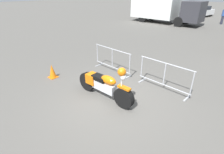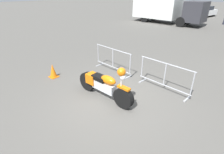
{
  "view_description": "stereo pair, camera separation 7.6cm",
  "coord_description": "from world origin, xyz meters",
  "px_view_note": "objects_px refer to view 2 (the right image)",
  "views": [
    {
      "loc": [
        3.23,
        -3.75,
        3.37
      ],
      "look_at": [
        -0.33,
        0.34,
        0.65
      ],
      "focal_mm": 28.0,
      "sensor_mm": 36.0,
      "label": 1
    },
    {
      "loc": [
        3.29,
        -3.7,
        3.37
      ],
      "look_at": [
        -0.33,
        0.34,
        0.65
      ],
      "focal_mm": 28.0,
      "sensor_mm": 36.0,
      "label": 2
    }
  ],
  "objects_px": {
    "crowd_barrier_near": "(113,60)",
    "parked_car_red": "(163,9)",
    "box_truck": "(164,7)",
    "traffic_cone": "(53,71)",
    "crowd_barrier_far": "(165,76)",
    "motorcycle": "(104,85)",
    "parked_car_silver": "(183,10)",
    "parked_car_white": "(204,11)"
  },
  "relations": [
    {
      "from": "motorcycle",
      "to": "crowd_barrier_near",
      "type": "relative_size",
      "value": 1.12
    },
    {
      "from": "parked_car_red",
      "to": "parked_car_silver",
      "type": "relative_size",
      "value": 1.03
    },
    {
      "from": "crowd_barrier_far",
      "to": "parked_car_white",
      "type": "xyz_separation_m",
      "value": [
        -5.09,
        21.7,
        0.15
      ]
    },
    {
      "from": "box_truck",
      "to": "crowd_barrier_far",
      "type": "bearing_deg",
      "value": -61.21
    },
    {
      "from": "motorcycle",
      "to": "parked_car_white",
      "type": "xyz_separation_m",
      "value": [
        -3.83,
        23.56,
        0.19
      ]
    },
    {
      "from": "parked_car_red",
      "to": "parked_car_silver",
      "type": "height_order",
      "value": "parked_car_red"
    },
    {
      "from": "box_truck",
      "to": "traffic_cone",
      "type": "xyz_separation_m",
      "value": [
        3.02,
        -15.68,
        -1.35
      ]
    },
    {
      "from": "parked_car_silver",
      "to": "parked_car_white",
      "type": "relative_size",
      "value": 1.06
    },
    {
      "from": "crowd_barrier_near",
      "to": "parked_car_silver",
      "type": "distance_m",
      "value": 22.16
    },
    {
      "from": "motorcycle",
      "to": "parked_car_red",
      "type": "distance_m",
      "value": 24.89
    },
    {
      "from": "crowd_barrier_near",
      "to": "parked_car_white",
      "type": "bearing_deg",
      "value": 96.76
    },
    {
      "from": "crowd_barrier_far",
      "to": "parked_car_silver",
      "type": "height_order",
      "value": "parked_car_silver"
    },
    {
      "from": "crowd_barrier_far",
      "to": "traffic_cone",
      "type": "bearing_deg",
      "value": -151.57
    },
    {
      "from": "crowd_barrier_far",
      "to": "parked_car_red",
      "type": "bearing_deg",
      "value": 117.49
    },
    {
      "from": "motorcycle",
      "to": "parked_car_silver",
      "type": "xyz_separation_m",
      "value": [
        -6.76,
        23.33,
        0.24
      ]
    },
    {
      "from": "crowd_barrier_far",
      "to": "parked_car_red",
      "type": "distance_m",
      "value": 23.74
    },
    {
      "from": "crowd_barrier_far",
      "to": "traffic_cone",
      "type": "relative_size",
      "value": 3.59
    },
    {
      "from": "motorcycle",
      "to": "parked_car_red",
      "type": "relative_size",
      "value": 0.5
    },
    {
      "from": "crowd_barrier_far",
      "to": "parked_car_red",
      "type": "height_order",
      "value": "parked_car_red"
    },
    {
      "from": "parked_car_silver",
      "to": "crowd_barrier_far",
      "type": "bearing_deg",
      "value": -149.95
    },
    {
      "from": "motorcycle",
      "to": "traffic_cone",
      "type": "height_order",
      "value": "motorcycle"
    },
    {
      "from": "parked_car_red",
      "to": "motorcycle",
      "type": "bearing_deg",
      "value": -147.5
    },
    {
      "from": "parked_car_red",
      "to": "traffic_cone",
      "type": "height_order",
      "value": "parked_car_red"
    },
    {
      "from": "crowd_barrier_far",
      "to": "motorcycle",
      "type": "bearing_deg",
      "value": -124.06
    },
    {
      "from": "box_truck",
      "to": "parked_car_silver",
      "type": "bearing_deg",
      "value": 98.51
    },
    {
      "from": "parked_car_red",
      "to": "parked_car_silver",
      "type": "bearing_deg",
      "value": -72.6
    },
    {
      "from": "crowd_barrier_far",
      "to": "box_truck",
      "type": "distance_m",
      "value": 15.27
    },
    {
      "from": "parked_car_red",
      "to": "parked_car_silver",
      "type": "xyz_separation_m",
      "value": [
        2.94,
        0.4,
        -0.02
      ]
    },
    {
      "from": "box_truck",
      "to": "parked_car_red",
      "type": "distance_m",
      "value": 8.56
    },
    {
      "from": "traffic_cone",
      "to": "parked_car_white",
      "type": "bearing_deg",
      "value": 92.61
    },
    {
      "from": "motorcycle",
      "to": "crowd_barrier_near",
      "type": "distance_m",
      "value": 2.25
    },
    {
      "from": "crowd_barrier_far",
      "to": "box_truck",
      "type": "bearing_deg",
      "value": 117.46
    },
    {
      "from": "crowd_barrier_near",
      "to": "traffic_cone",
      "type": "bearing_deg",
      "value": -124.41
    },
    {
      "from": "crowd_barrier_near",
      "to": "parked_car_red",
      "type": "distance_m",
      "value": 22.69
    },
    {
      "from": "parked_car_red",
      "to": "traffic_cone",
      "type": "bearing_deg",
      "value": -153.76
    },
    {
      "from": "parked_car_silver",
      "to": "parked_car_white",
      "type": "xyz_separation_m",
      "value": [
        2.94,
        0.23,
        -0.04
      ]
    },
    {
      "from": "parked_car_red",
      "to": "box_truck",
      "type": "bearing_deg",
      "value": -142.89
    },
    {
      "from": "crowd_barrier_near",
      "to": "parked_car_red",
      "type": "bearing_deg",
      "value": 111.85
    },
    {
      "from": "parked_car_white",
      "to": "parked_car_silver",
      "type": "bearing_deg",
      "value": 104.1
    },
    {
      "from": "box_truck",
      "to": "parked_car_white",
      "type": "bearing_deg",
      "value": 78.04
    },
    {
      "from": "crowd_barrier_far",
      "to": "box_truck",
      "type": "height_order",
      "value": "box_truck"
    },
    {
      "from": "crowd_barrier_near",
      "to": "motorcycle",
      "type": "bearing_deg",
      "value": -55.96
    }
  ]
}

